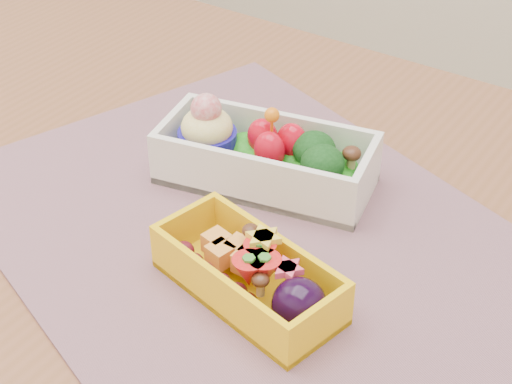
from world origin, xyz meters
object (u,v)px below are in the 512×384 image
Objects in this scene: placemat at (245,229)px; bento_white at (265,157)px; table at (196,330)px; bento_yellow at (251,275)px.

bento_white reaches higher than placemat.
placemat is (0.03, 0.04, 0.10)m from table.
bento_yellow is at bearing -51.88° from placemat.
bento_white is 1.26× the size of bento_yellow.
bento_yellow is at bearing -17.81° from table.
table is at bearing 174.55° from bento_yellow.
placemat is at bearing -81.91° from bento_white.
table is at bearing -124.40° from placemat.
bento_white is (-0.02, 0.07, 0.03)m from placemat.
bento_yellow reaches higher than table.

